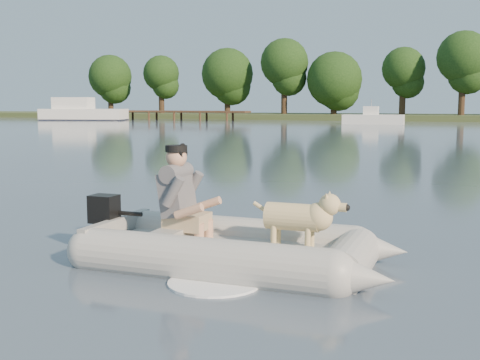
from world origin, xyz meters
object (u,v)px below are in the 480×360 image
at_px(man, 178,191).
at_px(dock, 169,115).
at_px(motorboat, 373,112).
at_px(dog, 293,222).
at_px(dinghy, 234,211).
at_px(cabin_cruiser, 84,109).

bearing_deg(man, dock, 117.66).
relative_size(dock, man, 15.51).
distance_m(man, motorboat, 48.00).
bearing_deg(dog, dinghy, -175.43).
height_order(dock, man, man).
relative_size(dock, dog, 17.93).
bearing_deg(dog, motorboat, 97.39).
bearing_deg(motorboat, cabin_cruiser, 178.21).
bearing_deg(dog, cabin_cruiser, 127.55).
relative_size(dock, dinghy, 3.81).
distance_m(dock, dog, 59.12).
bearing_deg(dinghy, dock, 118.29).
height_order(dinghy, cabin_cruiser, cabin_cruiser).
height_order(man, motorboat, motorboat).
bearing_deg(dinghy, cabin_cruiser, 126.99).
distance_m(dinghy, motorboat, 48.13).
bearing_deg(man, dinghy, -4.24).
height_order(man, cabin_cruiser, cabin_cruiser).
height_order(dock, dog, dock).
distance_m(dock, cabin_cruiser, 9.16).
xyz_separation_m(dock, cabin_cruiser, (-8.42, -3.53, 0.71)).
bearing_deg(dog, dock, 118.91).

